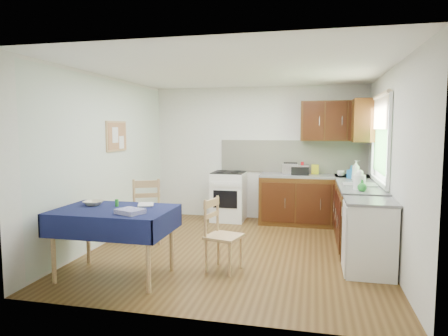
% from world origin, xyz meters
% --- Properties ---
extents(floor, '(4.20, 4.20, 0.00)m').
position_xyz_m(floor, '(0.00, 0.00, 0.00)').
color(floor, '#4E3214').
rests_on(floor, ground).
extents(ceiling, '(4.00, 4.20, 0.02)m').
position_xyz_m(ceiling, '(0.00, 0.00, 2.50)').
color(ceiling, white).
rests_on(ceiling, wall_back).
extents(wall_back, '(4.00, 0.02, 2.50)m').
position_xyz_m(wall_back, '(0.00, 2.10, 1.25)').
color(wall_back, silver).
rests_on(wall_back, ground).
extents(wall_front, '(4.00, 0.02, 2.50)m').
position_xyz_m(wall_front, '(0.00, -2.10, 1.25)').
color(wall_front, silver).
rests_on(wall_front, ground).
extents(wall_left, '(0.02, 4.20, 2.50)m').
position_xyz_m(wall_left, '(-2.00, 0.00, 1.25)').
color(wall_left, silver).
rests_on(wall_left, ground).
extents(wall_right, '(0.02, 4.20, 2.50)m').
position_xyz_m(wall_right, '(2.00, 0.00, 1.25)').
color(wall_right, silver).
rests_on(wall_right, ground).
extents(base_cabinets, '(1.90, 2.30, 0.86)m').
position_xyz_m(base_cabinets, '(1.36, 1.26, 0.43)').
color(base_cabinets, black).
rests_on(base_cabinets, ground).
extents(worktop_back, '(1.90, 0.60, 0.04)m').
position_xyz_m(worktop_back, '(1.05, 1.80, 0.88)').
color(worktop_back, '#5F5E63').
rests_on(worktop_back, base_cabinets).
extents(worktop_right, '(0.60, 1.70, 0.04)m').
position_xyz_m(worktop_right, '(1.70, 0.65, 0.88)').
color(worktop_right, '#5F5E63').
rests_on(worktop_right, base_cabinets).
extents(worktop_corner, '(0.60, 0.60, 0.04)m').
position_xyz_m(worktop_corner, '(1.70, 1.80, 0.88)').
color(worktop_corner, '#5F5E63').
rests_on(worktop_corner, base_cabinets).
extents(splashback, '(2.70, 0.02, 0.60)m').
position_xyz_m(splashback, '(0.65, 2.08, 1.20)').
color(splashback, '#EDE7C9').
rests_on(splashback, wall_back).
extents(upper_cabinets, '(1.20, 0.85, 0.70)m').
position_xyz_m(upper_cabinets, '(1.52, 1.80, 1.85)').
color(upper_cabinets, black).
rests_on(upper_cabinets, wall_back).
extents(stove, '(0.60, 0.61, 0.92)m').
position_xyz_m(stove, '(-0.50, 1.80, 0.46)').
color(stove, white).
rests_on(stove, ground).
extents(window, '(0.04, 1.48, 1.26)m').
position_xyz_m(window, '(1.97, 0.70, 1.65)').
color(window, '#2B5F27').
rests_on(window, wall_right).
extents(fridge, '(0.58, 0.60, 0.89)m').
position_xyz_m(fridge, '(1.70, -0.55, 0.44)').
color(fridge, white).
rests_on(fridge, ground).
extents(corkboard, '(0.04, 0.62, 0.47)m').
position_xyz_m(corkboard, '(-1.97, 0.30, 1.60)').
color(corkboard, '#A37751').
rests_on(corkboard, wall_left).
extents(dining_table, '(1.32, 0.90, 0.80)m').
position_xyz_m(dining_table, '(-1.18, -1.30, 0.70)').
color(dining_table, '#0F103D').
rests_on(dining_table, ground).
extents(chair_far, '(0.57, 0.57, 0.99)m').
position_xyz_m(chair_far, '(-1.38, 0.07, 0.52)').
color(chair_far, '#A37751').
rests_on(chair_far, ground).
extents(chair_near, '(0.47, 0.47, 0.88)m').
position_xyz_m(chair_near, '(-0.04, -0.80, 0.47)').
color(chair_near, '#A37751').
rests_on(chair_near, ground).
extents(toaster, '(0.28, 0.17, 0.22)m').
position_xyz_m(toaster, '(0.63, 1.79, 1.00)').
color(toaster, '#BAB9BE').
rests_on(toaster, worktop_back).
extents(sandwich_press, '(0.30, 0.26, 0.18)m').
position_xyz_m(sandwich_press, '(0.81, 1.78, 0.99)').
color(sandwich_press, black).
rests_on(sandwich_press, worktop_back).
extents(sauce_bottle, '(0.05, 0.05, 0.23)m').
position_xyz_m(sauce_bottle, '(0.84, 1.71, 1.02)').
color(sauce_bottle, '#B00E15').
rests_on(sauce_bottle, worktop_back).
extents(yellow_packet, '(0.14, 0.11, 0.17)m').
position_xyz_m(yellow_packet, '(1.07, 1.93, 0.98)').
color(yellow_packet, gold).
rests_on(yellow_packet, worktop_back).
extents(dish_rack, '(0.47, 0.36, 0.22)m').
position_xyz_m(dish_rack, '(1.70, 0.61, 0.93)').
color(dish_rack, gray).
rests_on(dish_rack, worktop_right).
extents(kettle, '(0.16, 0.16, 0.27)m').
position_xyz_m(kettle, '(1.65, 0.21, 1.02)').
color(kettle, white).
rests_on(kettle, worktop_right).
extents(cup, '(0.16, 0.16, 0.10)m').
position_xyz_m(cup, '(1.50, 1.65, 0.95)').
color(cup, silver).
rests_on(cup, worktop_back).
extents(soap_bottle_a, '(0.17, 0.17, 0.32)m').
position_xyz_m(soap_bottle_a, '(1.69, 1.15, 1.06)').
color(soap_bottle_a, white).
rests_on(soap_bottle_a, worktop_right).
extents(soap_bottle_b, '(0.14, 0.14, 0.21)m').
position_xyz_m(soap_bottle_b, '(1.64, 1.40, 1.01)').
color(soap_bottle_b, '#1E66AF').
rests_on(soap_bottle_b, worktop_right).
extents(soap_bottle_c, '(0.15, 0.15, 0.15)m').
position_xyz_m(soap_bottle_c, '(1.67, 0.04, 0.98)').
color(soap_bottle_c, '#268B2F').
rests_on(soap_bottle_c, worktop_right).
extents(plate_bowl, '(0.23, 0.23, 0.05)m').
position_xyz_m(plate_bowl, '(-1.53, -1.16, 0.83)').
color(plate_bowl, beige).
rests_on(plate_bowl, dining_table).
extents(book, '(0.26, 0.30, 0.02)m').
position_xyz_m(book, '(-0.99, -1.07, 0.81)').
color(book, white).
rests_on(book, dining_table).
extents(spice_jar, '(0.04, 0.04, 0.08)m').
position_xyz_m(spice_jar, '(-1.22, -1.16, 0.85)').
color(spice_jar, green).
rests_on(spice_jar, dining_table).
extents(tea_towel, '(0.34, 0.31, 0.05)m').
position_xyz_m(tea_towel, '(-0.89, -1.49, 0.83)').
color(tea_towel, '#292B98').
rests_on(tea_towel, dining_table).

